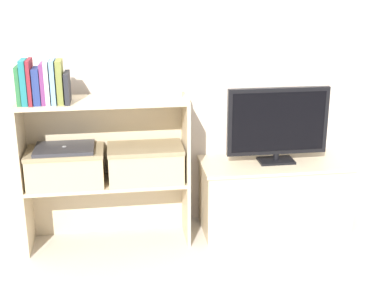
{
  "coord_description": "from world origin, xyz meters",
  "views": [
    {
      "loc": [
        -0.43,
        -2.86,
        1.62
      ],
      "look_at": [
        0.0,
        0.15,
        0.61
      ],
      "focal_mm": 50.0,
      "sensor_mm": 36.0,
      "label": 1
    }
  ],
  "objects_px": {
    "book_teal": "(24,82)",
    "book_plum": "(43,84)",
    "book_olive": "(60,82)",
    "book_charcoal": "(67,87)",
    "baby_monitor": "(177,89)",
    "book_navy": "(37,86)",
    "tv": "(278,123)",
    "storage_basket_left": "(66,165)",
    "tv_stand": "(274,195)",
    "book_forest": "(19,85)",
    "book_skyblue": "(54,82)",
    "book_ivory": "(48,82)",
    "book_maroon": "(30,82)",
    "storage_basket_right": "(146,161)",
    "laptop": "(64,148)"
  },
  "relations": [
    {
      "from": "book_plum",
      "to": "book_ivory",
      "type": "distance_m",
      "value": 0.03
    },
    {
      "from": "book_forest",
      "to": "book_olive",
      "type": "xyz_separation_m",
      "value": [
        0.22,
        0.0,
        0.01
      ]
    },
    {
      "from": "storage_basket_right",
      "to": "book_ivory",
      "type": "bearing_deg",
      "value": -176.73
    },
    {
      "from": "book_teal",
      "to": "book_olive",
      "type": "xyz_separation_m",
      "value": [
        0.19,
        0.0,
        -0.0
      ]
    },
    {
      "from": "book_charcoal",
      "to": "baby_monitor",
      "type": "relative_size",
      "value": 1.44
    },
    {
      "from": "book_forest",
      "to": "storage_basket_right",
      "type": "relative_size",
      "value": 0.48
    },
    {
      "from": "storage_basket_left",
      "to": "laptop",
      "type": "relative_size",
      "value": 1.31
    },
    {
      "from": "tv_stand",
      "to": "book_charcoal",
      "type": "height_order",
      "value": "book_charcoal"
    },
    {
      "from": "tv",
      "to": "book_forest",
      "type": "relative_size",
      "value": 2.99
    },
    {
      "from": "tv",
      "to": "book_forest",
      "type": "height_order",
      "value": "book_forest"
    },
    {
      "from": "tv_stand",
      "to": "book_olive",
      "type": "distance_m",
      "value": 1.5
    },
    {
      "from": "book_teal",
      "to": "book_skyblue",
      "type": "distance_m",
      "value": 0.15
    },
    {
      "from": "storage_basket_right",
      "to": "laptop",
      "type": "xyz_separation_m",
      "value": [
        -0.47,
        -0.0,
        0.1
      ]
    },
    {
      "from": "book_olive",
      "to": "baby_monitor",
      "type": "relative_size",
      "value": 2.01
    },
    {
      "from": "book_skyblue",
      "to": "laptop",
      "type": "height_order",
      "value": "book_skyblue"
    },
    {
      "from": "book_olive",
      "to": "book_charcoal",
      "type": "xyz_separation_m",
      "value": [
        0.04,
        0.0,
        -0.03
      ]
    },
    {
      "from": "tv_stand",
      "to": "storage_basket_left",
      "type": "height_order",
      "value": "storage_basket_left"
    },
    {
      "from": "book_plum",
      "to": "baby_monitor",
      "type": "relative_size",
      "value": 1.87
    },
    {
      "from": "book_navy",
      "to": "tv",
      "type": "bearing_deg",
      "value": 3.35
    },
    {
      "from": "book_plum",
      "to": "book_charcoal",
      "type": "distance_m",
      "value": 0.13
    },
    {
      "from": "book_skyblue",
      "to": "book_charcoal",
      "type": "height_order",
      "value": "book_skyblue"
    },
    {
      "from": "tv_stand",
      "to": "book_forest",
      "type": "bearing_deg",
      "value": -176.81
    },
    {
      "from": "tv",
      "to": "book_navy",
      "type": "bearing_deg",
      "value": -176.65
    },
    {
      "from": "book_skyblue",
      "to": "book_charcoal",
      "type": "distance_m",
      "value": 0.08
    },
    {
      "from": "book_teal",
      "to": "book_plum",
      "type": "height_order",
      "value": "book_teal"
    },
    {
      "from": "book_forest",
      "to": "book_olive",
      "type": "bearing_deg",
      "value": 0.0
    },
    {
      "from": "book_forest",
      "to": "book_maroon",
      "type": "relative_size",
      "value": 0.86
    },
    {
      "from": "book_forest",
      "to": "book_navy",
      "type": "xyz_separation_m",
      "value": [
        0.1,
        0.0,
        -0.01
      ]
    },
    {
      "from": "tv_stand",
      "to": "storage_basket_left",
      "type": "bearing_deg",
      "value": -177.61
    },
    {
      "from": "baby_monitor",
      "to": "laptop",
      "type": "distance_m",
      "value": 0.73
    },
    {
      "from": "storage_basket_left",
      "to": "book_skyblue",
      "type": "bearing_deg",
      "value": -130.92
    },
    {
      "from": "tv",
      "to": "baby_monitor",
      "type": "relative_size",
      "value": 5.3
    },
    {
      "from": "baby_monitor",
      "to": "storage_basket_right",
      "type": "distance_m",
      "value": 0.47
    },
    {
      "from": "book_navy",
      "to": "baby_monitor",
      "type": "xyz_separation_m",
      "value": [
        0.77,
        0.04,
        -0.05
      ]
    },
    {
      "from": "baby_monitor",
      "to": "storage_basket_left",
      "type": "xyz_separation_m",
      "value": [
        -0.66,
        -0.02,
        -0.43
      ]
    },
    {
      "from": "storage_basket_left",
      "to": "book_teal",
      "type": "bearing_deg",
      "value": -170.62
    },
    {
      "from": "book_plum",
      "to": "book_skyblue",
      "type": "distance_m",
      "value": 0.06
    },
    {
      "from": "book_navy",
      "to": "book_skyblue",
      "type": "relative_size",
      "value": 0.82
    },
    {
      "from": "book_olive",
      "to": "book_teal",
      "type": "bearing_deg",
      "value": 180.0
    },
    {
      "from": "tv_stand",
      "to": "tv",
      "type": "bearing_deg",
      "value": -90.0
    },
    {
      "from": "tv_stand",
      "to": "book_navy",
      "type": "xyz_separation_m",
      "value": [
        -1.4,
        -0.08,
        0.77
      ]
    },
    {
      "from": "book_maroon",
      "to": "storage_basket_right",
      "type": "bearing_deg",
      "value": 2.78
    },
    {
      "from": "book_maroon",
      "to": "tv_stand",
      "type": "bearing_deg",
      "value": 3.33
    },
    {
      "from": "book_forest",
      "to": "book_ivory",
      "type": "bearing_deg",
      "value": 0.0
    },
    {
      "from": "book_olive",
      "to": "book_charcoal",
      "type": "height_order",
      "value": "book_olive"
    },
    {
      "from": "book_forest",
      "to": "baby_monitor",
      "type": "distance_m",
      "value": 0.87
    },
    {
      "from": "book_navy",
      "to": "storage_basket_left",
      "type": "height_order",
      "value": "book_navy"
    },
    {
      "from": "tv_stand",
      "to": "book_ivory",
      "type": "bearing_deg",
      "value": -176.44
    },
    {
      "from": "book_charcoal",
      "to": "storage_basket_left",
      "type": "xyz_separation_m",
      "value": [
        -0.05,
        0.03,
        -0.47
      ]
    },
    {
      "from": "tv",
      "to": "laptop",
      "type": "height_order",
      "value": "tv"
    }
  ]
}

